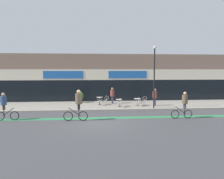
% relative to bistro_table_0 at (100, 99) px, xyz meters
% --- Properties ---
extents(ground_plane, '(120.00, 120.00, 0.00)m').
position_rel_bistro_table_0_xyz_m(ground_plane, '(-0.32, -7.36, -0.66)').
color(ground_plane, '#424244').
extents(sidewalk_slab, '(40.00, 5.50, 0.12)m').
position_rel_bistro_table_0_xyz_m(sidewalk_slab, '(-0.32, -0.11, -0.60)').
color(sidewalk_slab, gray).
rests_on(sidewalk_slab, ground).
extents(storefront_facade, '(40.00, 4.06, 5.46)m').
position_rel_bistro_table_0_xyz_m(storefront_facade, '(-0.32, 4.60, 2.06)').
color(storefront_facade, '#7F6656').
rests_on(storefront_facade, ground).
extents(bike_lane_stripe, '(36.00, 0.70, 0.01)m').
position_rel_bistro_table_0_xyz_m(bike_lane_stripe, '(-0.32, -5.75, -0.66)').
color(bike_lane_stripe, '#2D844C').
rests_on(bike_lane_stripe, ground).
extents(bistro_table_0, '(0.61, 0.61, 0.77)m').
position_rel_bistro_table_0_xyz_m(bistro_table_0, '(0.00, 0.00, 0.00)').
color(bistro_table_0, black).
rests_on(bistro_table_0, sidewalk_slab).
extents(bistro_table_1, '(0.62, 0.62, 0.70)m').
position_rel_bistro_table_0_xyz_m(bistro_table_1, '(1.84, -1.27, -0.05)').
color(bistro_table_1, black).
rests_on(bistro_table_1, sidewalk_slab).
extents(bistro_table_2, '(0.70, 0.70, 0.70)m').
position_rel_bistro_table_0_xyz_m(bistro_table_2, '(3.73, -0.86, -0.04)').
color(bistro_table_2, black).
rests_on(bistro_table_2, sidewalk_slab).
extents(cafe_chair_0_near, '(0.40, 0.58, 0.90)m').
position_rel_bistro_table_0_xyz_m(cafe_chair_0_near, '(-0.00, -0.63, -0.02)').
color(cafe_chair_0_near, '#B7B2AD').
rests_on(cafe_chair_0_near, sidewalk_slab).
extents(cafe_chair_0_side, '(0.59, 0.44, 0.90)m').
position_rel_bistro_table_0_xyz_m(cafe_chair_0_side, '(0.63, -0.01, -0.02)').
color(cafe_chair_0_side, '#B7B2AD').
rests_on(cafe_chair_0_side, sidewalk_slab).
extents(cafe_chair_1_near, '(0.45, 0.60, 0.90)m').
position_rel_bistro_table_0_xyz_m(cafe_chair_1_near, '(1.85, -1.90, -0.02)').
color(cafe_chair_1_near, '#B7B2AD').
rests_on(cafe_chair_1_near, sidewalk_slab).
extents(cafe_chair_2_near, '(0.43, 0.59, 0.90)m').
position_rel_bistro_table_0_xyz_m(cafe_chair_2_near, '(3.72, -1.49, -0.02)').
color(cafe_chair_2_near, '#B7B2AD').
rests_on(cafe_chair_2_near, sidewalk_slab).
extents(cafe_chair_2_side, '(0.59, 0.43, 0.90)m').
position_rel_bistro_table_0_xyz_m(cafe_chair_2_side, '(4.35, -0.87, -0.02)').
color(cafe_chair_2_side, '#B7B2AD').
rests_on(cafe_chair_2_side, sidewalk_slab).
extents(planter_pot, '(0.80, 0.80, 1.21)m').
position_rel_bistro_table_0_xyz_m(planter_pot, '(-2.07, 1.83, 0.12)').
color(planter_pot, brown).
rests_on(planter_pot, sidewalk_slab).
extents(lamp_post, '(0.26, 0.26, 5.69)m').
position_rel_bistro_table_0_xyz_m(lamp_post, '(4.96, -2.37, 2.71)').
color(lamp_post, black).
rests_on(lamp_post, sidewalk_slab).
extents(cyclist_0, '(1.64, 0.48, 2.02)m').
position_rel_bistro_table_0_xyz_m(cyclist_0, '(6.14, -6.36, 0.51)').
color(cyclist_0, black).
rests_on(cyclist_0, ground).
extents(cyclist_1, '(1.74, 0.50, 2.23)m').
position_rel_bistro_table_0_xyz_m(cyclist_1, '(-1.73, -6.46, 0.67)').
color(cyclist_1, black).
rests_on(cyclist_1, ground).
extents(cyclist_2, '(1.64, 0.48, 2.01)m').
position_rel_bistro_table_0_xyz_m(cyclist_2, '(-7.01, -5.88, 0.51)').
color(cyclist_2, black).
rests_on(cyclist_2, ground).
extents(pedestrian_near_end, '(0.52, 0.52, 1.69)m').
position_rel_bistro_table_0_xyz_m(pedestrian_near_end, '(1.37, 0.71, 0.46)').
color(pedestrian_near_end, '#382D47').
rests_on(pedestrian_near_end, sidewalk_slab).
extents(pedestrian_far_end, '(0.48, 0.48, 1.68)m').
position_rel_bistro_table_0_xyz_m(pedestrian_far_end, '(5.43, -1.04, 0.46)').
color(pedestrian_far_end, '#382D47').
rests_on(pedestrian_far_end, sidewalk_slab).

